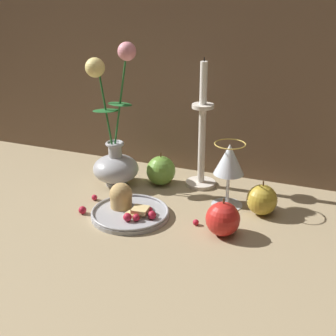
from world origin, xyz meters
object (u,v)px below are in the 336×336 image
plate_with_pastries (128,208)px  candlestick (202,141)px  apple_near_glass (223,219)px  vase (115,152)px  wine_glass (229,162)px  apple_at_table_edge (161,171)px  apple_beside_vase (262,200)px

plate_with_pastries → candlestick: size_ratio=0.54×
plate_with_pastries → apple_near_glass: size_ratio=2.11×
vase → wine_glass: bearing=-1.3°
apple_at_table_edge → candlestick: bearing=18.5°
vase → apple_at_table_edge: (0.11, 0.05, -0.06)m
apple_near_glass → wine_glass: bearing=101.0°
plate_with_pastries → wine_glass: (0.21, 0.14, 0.10)m
plate_with_pastries → candlestick: candlestick is taller
plate_with_pastries → wine_glass: size_ratio=1.14×
vase → apple_beside_vase: bearing=-3.0°
apple_near_glass → candlestick: bearing=118.4°
vase → wine_glass: size_ratio=2.35×
wine_glass → apple_at_table_edge: bearing=164.3°
plate_with_pastries → apple_at_table_edge: bearing=88.7°
apple_near_glass → vase: bearing=156.3°
wine_glass → candlestick: 0.14m
wine_glass → candlestick: size_ratio=0.47×
vase → apple_near_glass: (0.34, -0.15, -0.06)m
apple_beside_vase → candlestick: bearing=150.6°
vase → candlestick: bearing=21.3°
candlestick → apple_beside_vase: 0.23m
candlestick → apple_beside_vase: (0.19, -0.11, -0.09)m
vase → apple_at_table_edge: 0.14m
candlestick → apple_at_table_edge: (-0.10, -0.03, -0.09)m
candlestick → apple_near_glass: bearing=-61.6°
plate_with_pastries → apple_beside_vase: apple_beside_vase is taller
vase → apple_at_table_edge: vase is taller
wine_glass → apple_at_table_edge: wine_glass is taller
candlestick → plate_with_pastries: bearing=-115.1°
wine_glass → candlestick: (-0.10, 0.09, 0.01)m
apple_at_table_edge → plate_with_pastries: bearing=-91.3°
plate_with_pastries → apple_at_table_edge: apple_at_table_edge is taller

